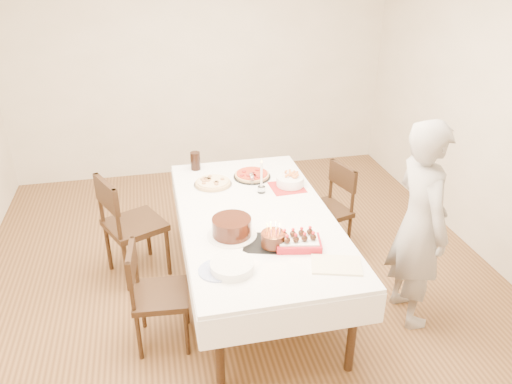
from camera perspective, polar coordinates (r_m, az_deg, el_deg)
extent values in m
plane|color=#4F321B|center=(4.31, -1.53, -10.72)|extent=(5.00, 5.00, 0.00)
cube|color=beige|center=(6.03, -6.41, 14.43)|extent=(4.50, 0.04, 2.70)
cube|color=beige|center=(4.61, 27.17, 7.76)|extent=(0.04, 5.00, 2.70)
cube|color=white|center=(4.02, 0.00, -7.24)|extent=(1.19, 2.16, 0.75)
imported|color=#A29D99|center=(3.78, 18.18, -3.60)|extent=(0.38, 0.58, 1.59)
cylinder|color=beige|center=(4.28, -4.95, 1.03)|extent=(0.35, 0.35, 0.04)
cylinder|color=red|center=(4.41, -0.46, 1.96)|extent=(0.36, 0.36, 0.04)
cube|color=#B21E1E|center=(4.24, 3.57, 0.52)|extent=(0.29, 0.29, 0.01)
cylinder|color=white|center=(4.25, 3.92, 1.26)|extent=(0.27, 0.27, 0.08)
cylinder|color=white|center=(4.09, 0.63, 1.81)|extent=(0.07, 0.07, 0.30)
cylinder|color=black|center=(4.58, -6.94, 3.55)|extent=(0.10, 0.10, 0.17)
cylinder|color=black|center=(3.53, -2.79, -4.04)|extent=(0.46, 0.46, 0.14)
cube|color=black|center=(3.47, 0.88, -5.87)|extent=(0.34, 0.34, 0.01)
cylinder|color=#3B1810|center=(3.39, 1.99, -4.92)|extent=(0.22, 0.22, 0.16)
cube|color=beige|center=(3.29, 9.16, -8.32)|extent=(0.37, 0.30, 0.03)
cylinder|color=white|center=(3.20, -2.76, -8.46)|extent=(0.29, 0.29, 0.06)
cylinder|color=white|center=(3.21, -4.39, -8.91)|extent=(0.33, 0.33, 0.01)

